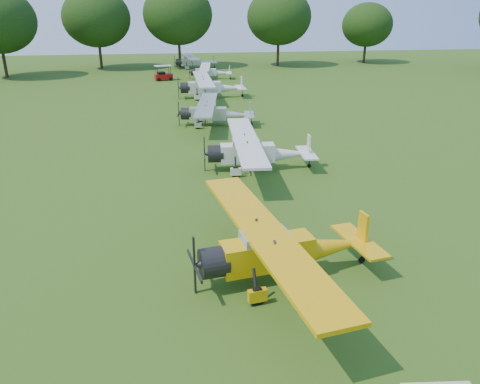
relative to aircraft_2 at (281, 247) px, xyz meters
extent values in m
plane|color=#254E13|center=(0.04, 8.39, -1.34)|extent=(160.00, 160.00, 0.00)
cylinder|color=black|center=(30.37, 66.45, 0.51)|extent=(0.44, 0.44, 3.70)
ellipsoid|color=black|center=(30.37, 66.45, 5.03)|extent=(8.63, 8.63, 7.34)
cylinder|color=black|center=(14.32, 64.61, 0.91)|extent=(0.44, 0.44, 4.51)
ellipsoid|color=black|center=(14.32, 64.61, 6.42)|extent=(10.52, 10.52, 8.94)
cylinder|color=black|center=(-2.08, 65.13, 1.03)|extent=(0.44, 0.44, 4.74)
ellipsoid|color=black|center=(-2.08, 65.13, 6.82)|extent=(11.05, 11.05, 9.39)
cylinder|color=black|center=(-14.71, 64.93, 0.90)|extent=(0.44, 0.44, 4.49)
ellipsoid|color=black|center=(-14.71, 64.93, 6.38)|extent=(10.47, 10.47, 8.90)
cylinder|color=black|center=(-26.85, 56.90, 0.88)|extent=(0.44, 0.44, 4.44)
cube|color=#DDA209|center=(-0.54, -0.09, -0.19)|extent=(3.62, 1.61, 1.15)
cone|color=#DDA209|center=(2.37, 0.40, -0.36)|extent=(3.18, 1.48, 0.98)
cube|color=#8CA5B2|center=(-0.65, -0.11, 0.41)|extent=(1.89, 1.28, 0.60)
cylinder|color=black|center=(-2.59, -0.44, -0.19)|extent=(1.16, 1.29, 1.14)
cube|color=black|center=(-3.29, -0.56, -0.19)|extent=(0.09, 0.14, 2.30)
cube|color=#DDA209|center=(-0.65, -0.11, 0.68)|extent=(3.50, 11.69, 0.15)
cube|color=#DDA209|center=(3.45, 0.58, 0.19)|extent=(0.21, 0.61, 1.42)
cube|color=#DDA209|center=(3.34, 0.57, -0.30)|extent=(1.43, 3.17, 0.10)
cylinder|color=black|center=(-1.17, -1.58, -1.01)|extent=(0.68, 0.28, 0.66)
cylinder|color=black|center=(-1.63, 1.11, -1.01)|extent=(0.68, 0.28, 0.66)
cylinder|color=black|center=(3.56, 0.60, -1.21)|extent=(0.27, 0.13, 0.26)
cube|color=silver|center=(0.76, 12.67, -0.23)|extent=(3.43, 1.17, 1.11)
cone|color=silver|center=(3.61, 12.52, -0.39)|extent=(3.00, 1.10, 0.95)
cube|color=#8CA5B2|center=(0.66, 12.67, 0.35)|extent=(1.74, 1.06, 0.58)
cylinder|color=black|center=(-1.24, 12.77, -0.23)|extent=(1.01, 1.15, 1.10)
cube|color=black|center=(-1.93, 12.81, -0.23)|extent=(0.07, 0.13, 2.22)
cube|color=silver|center=(0.66, 12.67, 0.61)|extent=(2.10, 11.26, 0.15)
cube|color=silver|center=(4.67, 12.47, 0.14)|extent=(0.14, 0.59, 1.37)
cube|color=silver|center=(4.56, 12.47, -0.34)|extent=(1.05, 3.00, 0.10)
cylinder|color=black|center=(-0.15, 11.39, -1.03)|extent=(0.64, 0.20, 0.63)
cylinder|color=black|center=(-0.02, 14.03, -1.03)|extent=(0.64, 0.20, 0.63)
cylinder|color=black|center=(4.77, 12.46, -1.22)|extent=(0.26, 0.10, 0.25)
cube|color=silver|center=(-0.75, 24.62, -0.31)|extent=(3.25, 1.36, 1.03)
cone|color=silver|center=(1.88, 24.25, -0.46)|extent=(2.85, 1.26, 0.89)
cube|color=#8CA5B2|center=(-0.85, 24.63, 0.23)|extent=(1.68, 1.11, 0.54)
cylinder|color=black|center=(-2.60, 24.87, -0.31)|extent=(1.02, 1.14, 1.02)
cube|color=black|center=(-3.24, 24.96, -0.31)|extent=(0.07, 0.13, 2.07)
cube|color=silver|center=(-0.85, 24.63, 0.48)|extent=(2.86, 10.52, 0.14)
cube|color=silver|center=(2.85, 24.11, 0.03)|extent=(0.17, 0.55, 1.28)
cube|color=silver|center=(2.75, 24.12, -0.41)|extent=(1.21, 2.84, 0.09)
cylinder|color=black|center=(-1.70, 23.51, -1.05)|extent=(0.61, 0.24, 0.59)
cylinder|color=black|center=(-1.36, 25.94, -1.05)|extent=(0.61, 0.24, 0.59)
cylinder|color=black|center=(2.95, 24.10, -1.22)|extent=(0.24, 0.11, 0.24)
cube|color=silver|center=(-0.10, 37.32, -0.16)|extent=(3.61, 1.08, 1.18)
cone|color=silver|center=(2.94, 37.33, -0.33)|extent=(3.16, 1.02, 1.01)
cube|color=#8CA5B2|center=(-0.22, 37.32, 0.46)|extent=(1.80, 1.04, 0.62)
cylinder|color=black|center=(-2.24, 37.32, -0.16)|extent=(1.02, 1.17, 1.17)
cube|color=black|center=(-2.98, 37.31, -0.16)|extent=(0.07, 0.14, 2.37)
cube|color=silver|center=(-0.22, 37.32, 0.74)|extent=(1.66, 11.94, 0.16)
cube|color=silver|center=(4.06, 37.33, 0.23)|extent=(0.11, 0.62, 1.46)
cube|color=silver|center=(3.95, 37.33, -0.27)|extent=(0.97, 3.16, 0.10)
cylinder|color=black|center=(-1.00, 35.91, -1.00)|extent=(0.68, 0.18, 0.68)
cylinder|color=black|center=(-1.01, 38.73, -1.00)|extent=(0.68, 0.18, 0.68)
cylinder|color=black|center=(4.18, 37.33, -1.21)|extent=(0.27, 0.09, 0.27)
cube|color=silver|center=(1.13, 51.35, -0.41)|extent=(2.92, 1.15, 0.93)
cone|color=silver|center=(3.51, 51.09, -0.54)|extent=(2.56, 1.07, 0.80)
cube|color=#8CA5B2|center=(1.04, 51.36, 0.08)|extent=(1.50, 0.97, 0.49)
cylinder|color=black|center=(-0.55, 51.54, -0.41)|extent=(0.90, 1.01, 0.92)
cube|color=black|center=(-1.12, 51.60, -0.41)|extent=(0.06, 0.11, 1.87)
cube|color=silver|center=(1.04, 51.36, 0.30)|extent=(2.32, 9.50, 0.12)
cube|color=silver|center=(4.40, 50.99, -0.10)|extent=(0.14, 0.50, 1.16)
cube|color=silver|center=(4.31, 51.00, -0.50)|extent=(1.03, 2.56, 0.08)
cylinder|color=black|center=(0.30, 50.33, -1.08)|extent=(0.55, 0.20, 0.53)
cylinder|color=black|center=(0.55, 52.54, -1.08)|extent=(0.55, 0.20, 0.53)
cylinder|color=black|center=(4.49, 50.98, -1.24)|extent=(0.22, 0.09, 0.21)
cube|color=silver|center=(-0.41, 62.75, -0.27)|extent=(3.34, 1.28, 1.07)
cone|color=silver|center=(2.32, 63.02, -0.43)|extent=(2.93, 1.19, 0.92)
cube|color=#8CA5B2|center=(-0.51, 62.74, 0.29)|extent=(1.71, 1.09, 0.56)
cylinder|color=black|center=(-2.34, 62.56, -0.27)|extent=(1.02, 1.14, 1.06)
cube|color=black|center=(-3.00, 62.50, -0.27)|extent=(0.07, 0.13, 2.14)
cube|color=silver|center=(-0.51, 62.74, 0.54)|extent=(2.53, 10.89, 0.14)
cube|color=silver|center=(3.34, 63.12, 0.08)|extent=(0.16, 0.57, 1.32)
cube|color=silver|center=(3.24, 63.11, -0.37)|extent=(1.14, 2.92, 0.09)
cylinder|color=black|center=(-1.10, 61.40, -1.04)|extent=(0.62, 0.22, 0.61)
cylinder|color=black|center=(-1.35, 63.94, -1.04)|extent=(0.62, 0.22, 0.61)
cylinder|color=black|center=(3.44, 63.13, -1.22)|extent=(0.25, 0.11, 0.24)
cube|color=#A40D0B|center=(-4.71, 51.01, -0.86)|extent=(2.58, 1.78, 0.75)
cube|color=black|center=(-5.02, 50.94, -0.43)|extent=(1.20, 1.36, 0.48)
cube|color=silver|center=(-4.71, 51.01, 0.60)|extent=(2.50, 1.86, 0.09)
cylinder|color=black|center=(-5.34, 50.19, -1.11)|extent=(0.49, 0.25, 0.47)
cylinder|color=black|center=(-5.64, 51.48, -1.11)|extent=(0.49, 0.25, 0.47)
cylinder|color=black|center=(-3.78, 50.55, -1.11)|extent=(0.49, 0.25, 0.47)
cylinder|color=black|center=(-4.08, 51.84, -1.11)|extent=(0.49, 0.25, 0.47)
camera|label=1|loc=(-3.77, -15.14, 8.52)|focal=35.00mm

